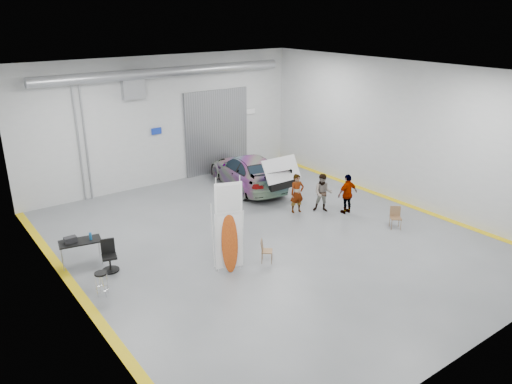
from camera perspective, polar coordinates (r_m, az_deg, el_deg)
ground at (r=18.41m, az=1.45°, el=-5.34°), size 16.00×16.00×0.00m
room_shell at (r=18.94m, az=-2.01°, el=8.44°), size 14.02×16.18×6.01m
sedan_car at (r=23.44m, az=-0.98°, el=2.39°), size 3.08×5.58×1.53m
person_a at (r=20.52m, az=4.71°, el=-0.15°), size 0.68×0.53×1.64m
person_b at (r=20.73m, az=7.66°, el=-0.09°), size 0.99×0.99×1.62m
person_c at (r=20.70m, az=10.42°, el=-0.20°), size 0.99×0.47×1.67m
surfboard_display at (r=15.74m, az=-2.78°, el=-4.80°), size 0.86×0.46×3.19m
folding_chair_near at (r=16.71m, az=1.24°, el=-7.22°), size 0.51×0.59×0.78m
folding_chair_far at (r=19.85m, az=15.61°, el=-3.32°), size 0.56×0.62×0.85m
shop_stool at (r=15.48m, az=-17.19°, el=-10.03°), size 0.39×0.39×0.76m
work_table at (r=17.30m, az=-19.73°, el=-5.35°), size 1.42×0.90×1.07m
office_chair at (r=16.77m, az=-16.48°, el=-7.20°), size 0.55×0.58×1.03m
trunk_lid at (r=21.38m, az=2.73°, el=2.81°), size 1.79×1.08×0.04m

